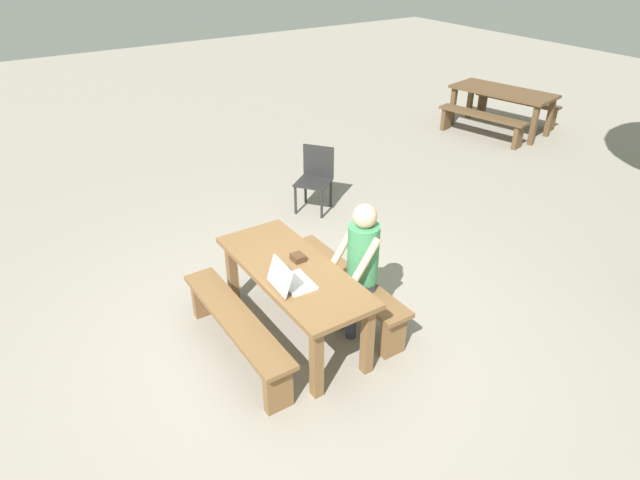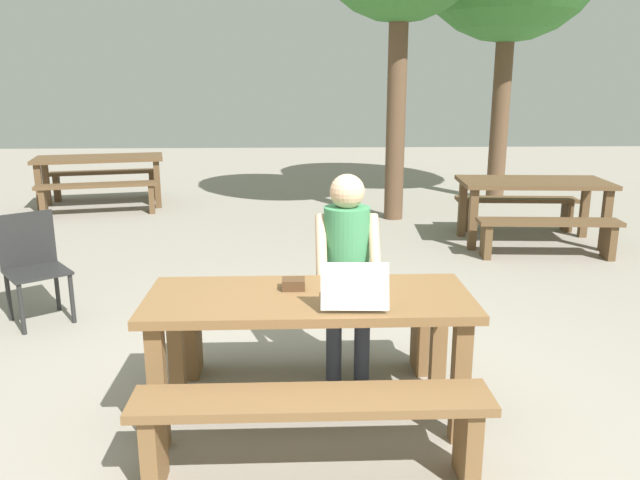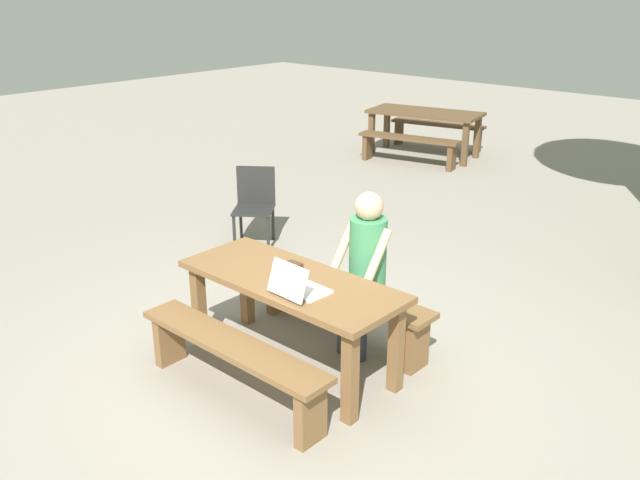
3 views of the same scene
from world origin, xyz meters
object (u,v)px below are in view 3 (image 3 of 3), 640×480
at_px(plastic_chair, 255,204).
at_px(picnic_table_rear, 425,118).
at_px(picnic_table_front, 291,293).
at_px(laptop, 298,286).
at_px(person_seated, 365,261).
at_px(small_pouch, 292,267).

relative_size(plastic_chair, picnic_table_rear, 0.43).
bearing_deg(picnic_table_front, picnic_table_rear, 115.51).
bearing_deg(laptop, picnic_table_rear, -60.68).
height_order(laptop, plastic_chair, laptop).
xyz_separation_m(laptop, person_seated, (0.02, 0.74, -0.03)).
height_order(plastic_chair, picnic_table_rear, plastic_chair).
relative_size(laptop, picnic_table_rear, 0.18).
height_order(small_pouch, picnic_table_rear, small_pouch).
bearing_deg(small_pouch, plastic_chair, 143.63).
xyz_separation_m(small_pouch, picnic_table_rear, (-2.97, 6.30, -0.13)).
xyz_separation_m(picnic_table_front, laptop, (0.23, -0.17, 0.18)).
distance_m(picnic_table_front, laptop, 0.34).
relative_size(person_seated, picnic_table_rear, 0.67).
bearing_deg(plastic_chair, picnic_table_rear, 63.35).
xyz_separation_m(picnic_table_front, picnic_table_rear, (-3.06, 6.41, 0.03)).
height_order(picnic_table_front, small_pouch, small_pouch).
xyz_separation_m(laptop, picnic_table_rear, (-3.29, 6.57, -0.16)).
bearing_deg(picnic_table_front, small_pouch, 128.49).
xyz_separation_m(picnic_table_front, person_seated, (0.26, 0.57, 0.15)).
bearing_deg(person_seated, picnic_table_front, -114.18).
bearing_deg(picnic_table_rear, small_pouch, -76.95).
bearing_deg(laptop, picnic_table_front, -32.70).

